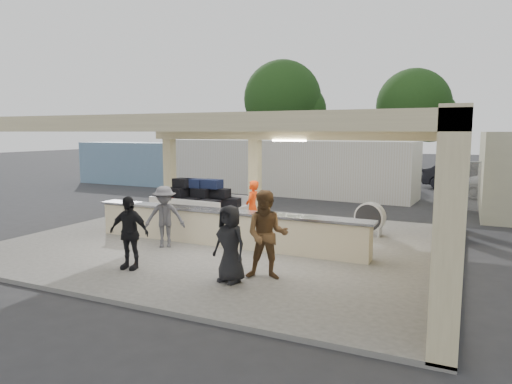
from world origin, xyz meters
The scene contains 15 objects.
ground centered at (0.00, 0.00, 0.00)m, with size 120.00×120.00×0.00m, color #29292C.
pavilion centered at (0.21, 0.66, 1.35)m, with size 12.01×10.00×3.55m.
baggage_counter centered at (0.00, -0.50, 0.59)m, with size 8.20×0.58×0.98m.
luggage_cart centered at (-1.89, 1.22, 0.99)m, with size 2.84×1.88×1.59m.
drum_fan centered at (3.41, 2.42, 0.63)m, with size 0.94×0.50×1.00m.
baggage_handler centered at (0.13, 1.07, 0.92)m, with size 0.60×0.33×1.64m, color #EB3A0C.
passenger_a centered at (2.23, -2.65, 1.05)m, with size 0.92×0.40×1.89m, color brown.
passenger_b centered at (-0.90, -3.30, 0.93)m, with size 0.98×0.36×1.67m, color black.
passenger_c centered at (-1.34, -1.34, 0.93)m, with size 1.07×0.38×1.66m, color #49494D.
passenger_d centered at (1.62, -3.16, 0.91)m, with size 0.79×0.32×1.61m, color black.
car_dark centered at (6.13, 15.97, 0.78)m, with size 1.66×4.70×1.57m, color black.
container_white centered at (-2.42, 10.75, 1.38)m, with size 12.76×2.55×2.77m, color silver.
container_blue centered at (-11.33, 11.22, 1.27)m, with size 9.79×2.35×2.54m, color #6B8CAC.
tree_left centered at (-7.68, 24.16, 5.59)m, with size 6.60×6.30×9.00m.
tree_mid centered at (2.32, 26.16, 4.96)m, with size 6.00×5.60×8.00m.
Camera 1 is at (5.96, -11.25, 3.20)m, focal length 32.00 mm.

